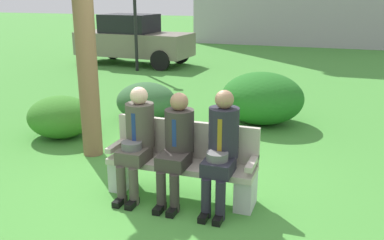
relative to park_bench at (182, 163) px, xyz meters
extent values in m
plane|color=#448D36|center=(-0.34, -0.11, -0.42)|extent=(80.00, 80.00, 0.00)
cube|color=#B7AD9E|center=(0.00, -0.06, 0.00)|extent=(1.77, 0.44, 0.07)
cube|color=#B7AD9E|center=(0.00, 0.13, 0.26)|extent=(1.77, 0.06, 0.45)
cube|color=#B7AD9E|center=(-0.85, -0.06, 0.13)|extent=(0.08, 0.44, 0.06)
cube|color=#B7AD9E|center=(0.85, -0.06, 0.13)|extent=(0.08, 0.44, 0.06)
cube|color=silver|center=(-0.79, -0.06, -0.23)|extent=(0.20, 0.37, 0.38)
cube|color=silver|center=(0.79, -0.06, -0.23)|extent=(0.20, 0.37, 0.38)
cube|color=#4C473D|center=(-0.52, -0.23, 0.11)|extent=(0.32, 0.38, 0.16)
cylinder|color=#4C473D|center=(-0.60, -0.42, -0.19)|extent=(0.11, 0.11, 0.45)
cylinder|color=#4C473D|center=(-0.44, -0.42, -0.19)|extent=(0.11, 0.11, 0.45)
cube|color=black|center=(-0.60, -0.48, -0.38)|extent=(0.09, 0.22, 0.07)
cube|color=black|center=(-0.44, -0.48, -0.38)|extent=(0.09, 0.22, 0.07)
cylinder|color=#4C473D|center=(-0.52, -0.04, 0.43)|extent=(0.34, 0.34, 0.53)
cube|color=navy|center=(-0.52, -0.20, 0.45)|extent=(0.05, 0.01, 0.34)
sphere|color=beige|center=(-0.52, -0.04, 0.79)|extent=(0.21, 0.21, 0.21)
cylinder|color=#5C5C5C|center=(-0.54, -0.24, 0.24)|extent=(0.24, 0.24, 0.09)
cube|color=#38332D|center=(-0.02, -0.23, 0.11)|extent=(0.32, 0.38, 0.16)
cylinder|color=#38332D|center=(-0.10, -0.42, -0.19)|extent=(0.11, 0.11, 0.45)
cylinder|color=#38332D|center=(0.06, -0.42, -0.19)|extent=(0.11, 0.11, 0.45)
cube|color=black|center=(-0.10, -0.48, -0.38)|extent=(0.09, 0.22, 0.07)
cube|color=black|center=(0.06, -0.48, -0.38)|extent=(0.09, 0.22, 0.07)
cylinder|color=#38332D|center=(-0.02, -0.04, 0.41)|extent=(0.34, 0.34, 0.50)
cube|color=navy|center=(-0.02, -0.20, 0.43)|extent=(0.05, 0.01, 0.32)
sphere|color=#9E7556|center=(-0.02, -0.04, 0.76)|extent=(0.21, 0.21, 0.21)
cube|color=#23232D|center=(0.51, -0.23, 0.11)|extent=(0.32, 0.38, 0.16)
cylinder|color=#23232D|center=(0.43, -0.42, -0.19)|extent=(0.11, 0.11, 0.45)
cylinder|color=#23232D|center=(0.59, -0.42, -0.19)|extent=(0.11, 0.11, 0.45)
cube|color=black|center=(0.43, -0.48, -0.38)|extent=(0.09, 0.22, 0.07)
cube|color=black|center=(0.59, -0.48, -0.38)|extent=(0.09, 0.22, 0.07)
cylinder|color=#23232D|center=(0.51, -0.04, 0.45)|extent=(0.34, 0.34, 0.57)
cube|color=olive|center=(0.51, -0.20, 0.47)|extent=(0.05, 0.01, 0.36)
sphere|color=#9E7556|center=(0.51, -0.04, 0.83)|extent=(0.21, 0.21, 0.21)
cylinder|color=#5D5D5D|center=(0.50, -0.24, 0.24)|extent=(0.24, 0.24, 0.09)
cylinder|color=brown|center=(-1.77, 0.83, 1.29)|extent=(0.29, 0.29, 3.41)
ellipsoid|color=#236C21|center=(0.37, 3.27, 0.06)|extent=(1.54, 1.41, 0.96)
ellipsoid|color=#367B25|center=(-2.71, 1.35, -0.07)|extent=(1.12, 1.03, 0.70)
ellipsoid|color=#336035|center=(-1.77, 2.76, -0.06)|extent=(1.15, 1.06, 0.72)
cube|color=slate|center=(-4.98, 8.63, 0.28)|extent=(3.98, 1.77, 0.76)
cube|color=black|center=(-5.13, 8.64, 0.96)|extent=(1.77, 1.45, 0.60)
cylinder|color=black|center=(-3.57, 9.34, -0.10)|extent=(0.65, 0.17, 0.64)
cylinder|color=black|center=(-3.66, 7.78, -0.10)|extent=(0.65, 0.17, 0.64)
cylinder|color=black|center=(-6.30, 9.49, -0.10)|extent=(0.65, 0.17, 0.64)
cylinder|color=black|center=(-6.38, 7.93, -0.10)|extent=(0.65, 0.17, 0.64)
cylinder|color=black|center=(-4.35, 7.54, 1.19)|extent=(0.10, 0.10, 3.21)
camera|label=1|loc=(1.63, -4.34, 1.93)|focal=39.32mm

